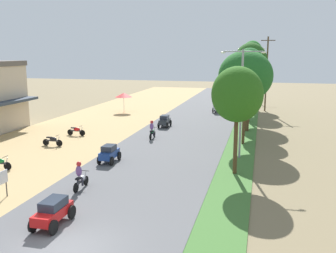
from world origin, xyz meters
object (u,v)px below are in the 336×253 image
Objects in this scene: parked_motorbike_third at (53,140)px; utility_pole_near at (267,73)px; median_tree_second at (245,76)px; parked_motorbike_second at (0,162)px; car_van_silver at (218,105)px; median_tree_third at (249,70)px; streetlamp_near at (241,97)px; vendor_umbrella at (124,95)px; median_tree_fifth at (251,63)px; median_tree_fourth at (250,66)px; streetlamp_mid at (250,78)px; car_hatchback_blue at (109,153)px; streetlamp_far at (254,74)px; car_sedan_red at (53,211)px; motorbike_foreground_rider at (80,176)px; motorbike_ahead_second at (152,130)px; parked_motorbike_fourth at (76,130)px; median_tree_nearest at (237,95)px; car_hatchback_charcoal at (165,121)px; median_tree_sixth at (252,55)px.

utility_pole_near is at bearing 54.98° from parked_motorbike_third.
parked_motorbike_third is at bearing -163.12° from median_tree_second.
parked_motorbike_second is 0.75× the size of car_van_silver.
streetlamp_near is (-0.11, -10.07, -1.44)m from median_tree_third.
streetlamp_near is at bearing -49.16° from vendor_umbrella.
median_tree_fifth is (15.88, 4.09, 4.04)m from vendor_umbrella.
utility_pole_near is (1.86, 8.93, -1.23)m from median_tree_fourth.
streetlamp_mid is 4.15× the size of car_hatchback_blue.
streetlamp_near is at bearing -90.00° from streetlamp_far.
car_van_silver is (-4.04, 21.38, -3.57)m from streetlamp_near.
utility_pole_near reaches higher than streetlamp_far.
median_tree_fifth is at bearing 90.32° from median_tree_second.
streetlamp_mid is 3.68× the size of car_sedan_red.
streetlamp_near is at bearing 47.05° from motorbike_foreground_rider.
parked_motorbike_fourth is at bearing -176.24° from motorbike_ahead_second.
median_tree_second is 0.97× the size of median_tree_third.
car_van_silver is (-4.08, 16.90, -4.78)m from median_tree_second.
streetlamp_far reaches higher than parked_motorbike_fourth.
motorbike_ahead_second is (0.31, 13.44, 0.00)m from motorbike_foreground_rider.
median_tree_fifth is at bearing 14.45° from vendor_umbrella.
streetlamp_near is at bearing -90.00° from streetlamp_mid.
median_tree_second is at bearing 67.30° from car_sedan_red.
median_tree_fifth is (-0.11, 7.09, 0.04)m from median_tree_fourth.
median_tree_nearest is 13.95m from median_tree_third.
motorbike_ahead_second reaches higher than car_hatchback_charcoal.
streetlamp_mid is 1.16× the size of streetlamp_far.
parked_motorbike_third is 11.20m from motorbike_foreground_rider.
car_hatchback_blue is (6.43, -7.49, 0.19)m from parked_motorbike_fourth.
median_tree_fifth is 3.85× the size of car_sedan_red.
parked_motorbike_fourth is 9.20m from car_hatchback_charcoal.
car_hatchback_charcoal is at bearing -135.28° from streetlamp_mid.
parked_motorbike_third is 0.71× the size of vendor_umbrella.
parked_motorbike_second is at bearing -111.70° from car_van_silver.
car_hatchback_charcoal is at bearing 55.30° from parked_motorbike_third.
motorbike_foreground_rider is (-8.34, -27.10, -3.96)m from streetlamp_mid.
median_tree_third is 5.38m from median_tree_fourth.
median_tree_fourth is at bearing 36.71° from parked_motorbike_fourth.
car_van_silver is (11.23, 28.22, 0.47)m from parked_motorbike_second.
median_tree_second is (15.31, 11.32, 5.25)m from parked_motorbike_second.
median_tree_fourth reaches higher than motorbike_ahead_second.
median_tree_nearest reaches higher than motorbike_foreground_rider.
streetlamp_near is at bearing 24.13° from parked_motorbike_second.
motorbike_foreground_rider reaches higher than car_hatchback_blue.
median_tree_third reaches higher than parked_motorbike_fourth.
motorbike_ahead_second is (-7.97, 8.33, -4.29)m from median_tree_nearest.
car_hatchback_blue is at bearing -105.12° from median_tree_sixth.
median_tree_fifth is at bearing 16.14° from car_van_silver.
median_tree_fifth is (15.23, 18.53, 5.79)m from parked_motorbike_fourth.
parked_motorbike_second is at bearing 163.01° from motorbike_foreground_rider.
vendor_umbrella is 1.12× the size of car_sedan_red.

